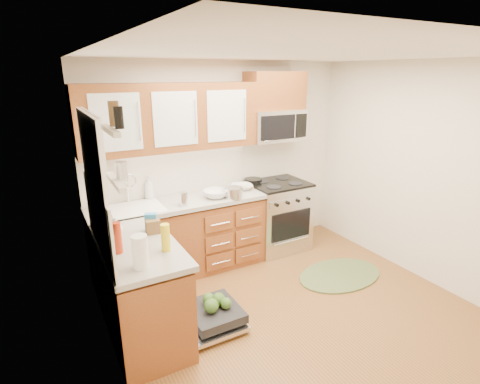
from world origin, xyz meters
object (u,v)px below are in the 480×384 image
skillet (253,180)px  bowl_a (242,187)px  upper_cabinets (170,117)px  stock_pot (234,193)px  cutting_board (242,187)px  bowl_b (216,194)px  rug (340,275)px  range (277,216)px  cup (228,193)px  paper_towel_roll (140,252)px  microwave (275,125)px  sink (135,219)px  dishwasher (210,317)px

skillet → bowl_a: bearing=-149.2°
bowl_a → upper_cabinets: bearing=172.8°
stock_pot → cutting_board: stock_pot is taller
skillet → bowl_b: size_ratio=0.81×
rug → upper_cabinets: bearing=144.4°
range → cup: cup is taller
skillet → cutting_board: (-0.22, -0.09, -0.04)m
paper_towel_roll → upper_cabinets: bearing=61.9°
upper_cabinets → rug: (1.64, -1.17, -1.86)m
microwave → rug: size_ratio=0.69×
bowl_b → sink: bearing=174.7°
microwave → dishwasher: size_ratio=1.09×
skillet → cup: size_ratio=1.81×
skillet → cup: cup is taller
dishwasher → cup: bearing=54.5°
rug → cup: bearing=140.1°
dishwasher → cutting_board: size_ratio=2.52×
microwave → stock_pot: bearing=-157.3°
upper_cabinets → stock_pot: 1.14m
sink → bowl_a: 1.40m
dishwasher → sink: bearing=109.2°
cup → stock_pot: bearing=-58.2°
range → microwave: (0.00, 0.12, 1.23)m
dishwasher → skillet: skillet is taller
cutting_board → paper_towel_roll: bearing=-139.7°
cutting_board → bowl_b: 0.52m
microwave → cutting_board: bearing=-177.3°
paper_towel_roll → bowl_b: size_ratio=0.91×
dishwasher → range: bearing=36.3°
skillet → microwave: bearing=-14.0°
stock_pot → cup: bearing=121.8°
paper_towel_roll → stock_pot: bearing=38.9°
microwave → bowl_a: 0.92m
upper_cabinets → skillet: size_ratio=8.62×
rug → skillet: 1.63m
cutting_board → range: bearing=-10.9°
bowl_b → skillet: bearing=22.5°
bowl_a → cup: bearing=-149.4°
microwave → cup: size_ratio=5.80×
range → paper_towel_roll: 2.65m
range → sink: size_ratio=1.53×
sink → rug: 2.52m
range → dishwasher: bearing=-143.7°
microwave → rug: bearing=-78.6°
bowl_b → cup: 0.15m
range → dishwasher: range is taller
rug → bowl_a: 1.62m
range → bowl_a: bearing=176.3°
dishwasher → stock_pot: bearing=50.8°
upper_cabinets → paper_towel_roll: size_ratio=7.70×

